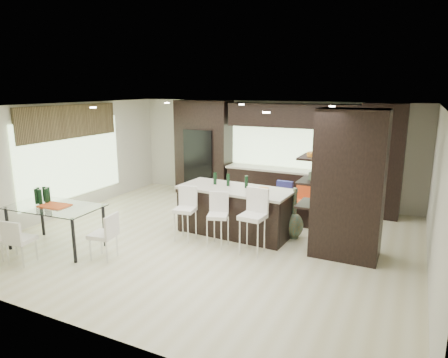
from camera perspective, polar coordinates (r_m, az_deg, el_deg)
The scene contains 22 objects.
ground at distance 8.32m, azimuth -1.83°, elevation -8.58°, with size 8.00×8.00×0.00m, color beige.
back_wall at distance 11.09m, azimuth 6.59°, elevation 4.04°, with size 8.00×0.02×2.70m, color beige.
left_wall at distance 10.38m, azimuth -21.84°, elevation 2.58°, with size 0.02×7.00×2.70m, color beige.
right_wall at distance 7.06m, azimuth 28.21°, elevation -2.60°, with size 0.02×7.00×2.70m, color beige.
ceiling at distance 7.75m, azimuth -1.98°, elevation 10.33°, with size 8.00×7.00×0.02m, color white.
window_left at distance 10.49m, azimuth -20.89°, elevation 2.75°, with size 0.04×3.20×1.90m, color #B2D199.
window_back at distance 10.84m, azimuth 9.55°, elevation 4.81°, with size 3.40×0.04×1.20m, color #B2D199.
stone_accent at distance 10.36m, azimuth -21.18°, elevation 7.65°, with size 0.08×3.00×0.80m, color brown.
ceiling_spots at distance 7.97m, azimuth -1.12°, elevation 10.26°, with size 4.00×3.00×0.02m, color white.
back_cabinetry at distance 10.62m, azimuth 8.54°, elevation 3.59°, with size 6.80×0.68×2.70m, color black.
refrigerator at distance 11.58m, azimuth -2.99°, elevation 2.48°, with size 0.90×0.68×1.90m, color black.
partition_column at distance 7.51m, azimuth 17.44°, elevation -0.77°, with size 1.20×0.80×2.70m, color black.
kitchen_island at distance 8.50m, azimuth 1.57°, elevation -4.54°, with size 2.40×1.03×1.00m, color black.
stool_left at distance 8.16m, azimuth -5.56°, elevation -5.75°, with size 0.39×0.39×0.89m, color white.
stool_mid at distance 7.83m, azimuth -0.89°, elevation -6.63°, with size 0.38×0.38×0.86m, color white.
stool_right at distance 7.50m, azimuth 4.08°, elevation -7.03°, with size 0.44×0.44×0.99m, color white.
bench at distance 9.36m, azimuth 10.10°, elevation -4.56°, with size 1.40×0.54×0.54m, color black.
floor_vase at distance 8.35m, azimuth 10.01°, elevation -4.84°, with size 0.39×0.39×1.07m, color #4D5A41, non-canonical shape.
dining_table at distance 8.41m, azimuth -22.80°, elevation -6.34°, with size 1.76×0.99×0.84m, color white.
chair_near at distance 7.97m, azimuth -27.00°, elevation -8.11°, with size 0.41×0.41×0.77m, color white.
chair_far at distance 8.40m, azimuth -29.31°, elevation -7.30°, with size 0.42×0.42×0.77m, color white.
chair_end at distance 7.61m, azimuth -16.87°, elevation -8.08°, with size 0.43×0.43×0.79m, color white.
Camera 1 is at (3.62, -6.84, 3.06)m, focal length 32.00 mm.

